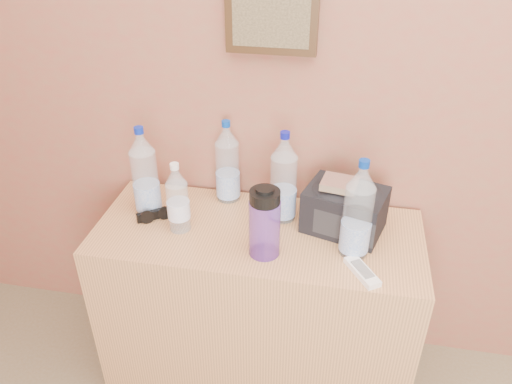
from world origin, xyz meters
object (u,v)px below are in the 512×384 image
dresser (257,305)px  ac_remote (362,272)px  nalgene_bottle (265,222)px  pet_large_a (145,176)px  pet_large_d (358,214)px  pet_large_c (283,182)px  foil_packet (340,184)px  pet_large_b (227,165)px  toiletry_bag (345,207)px  pet_small (178,201)px  sunglasses (155,214)px

dresser → ac_remote: size_ratio=7.90×
ac_remote → nalgene_bottle: bearing=-132.3°
pet_large_a → pet_large_d: size_ratio=0.98×
pet_large_d → pet_large_c: bearing=148.9°
pet_large_a → nalgene_bottle: 0.49m
pet_large_c → foil_packet: size_ratio=2.92×
ac_remote → pet_large_d: bearing=162.5°
pet_large_b → toiletry_bag: bearing=-14.9°
foil_packet → pet_large_c: bearing=167.1°
pet_small → pet_large_d: bearing=-2.0°
toiletry_bag → dresser: bearing=-149.8°
pet_large_d → nalgene_bottle: pet_large_d is taller
nalgene_bottle → dresser: bearing=111.0°
dresser → foil_packet: foil_packet is taller
pet_small → toiletry_bag: bearing=10.8°
pet_large_a → pet_large_b: size_ratio=1.05×
ac_remote → sunglasses: bearing=-136.2°
toiletry_bag → foil_packet: bearing=-131.6°
dresser → nalgene_bottle: bearing=-69.0°
pet_large_c → pet_small: pet_large_c is taller
nalgene_bottle → pet_small: bearing=166.1°
toiletry_bag → sunglasses: bearing=-158.0°
dresser → pet_large_d: 0.61m
pet_large_b → pet_large_d: size_ratio=0.94×
dresser → toiletry_bag: (0.29, 0.07, 0.45)m
dresser → pet_large_a: (-0.42, 0.05, 0.51)m
pet_large_b → foil_packet: 0.44m
toiletry_bag → pet_small: bearing=-153.0°
pet_small → pet_large_c: bearing=21.5°
ac_remote → foil_packet: size_ratio=1.25×
dresser → pet_large_b: pet_large_b is taller
dresser → sunglasses: 0.53m
pet_large_a → nalgene_bottle: bearing=-19.3°
pet_large_b → nalgene_bottle: bearing=-57.4°
pet_small → foil_packet: size_ratio=2.23×
pet_large_c → toiletry_bag: size_ratio=1.30×
pet_large_d → ac_remote: size_ratio=2.37×
nalgene_bottle → sunglasses: (-0.42, 0.12, -0.11)m
pet_large_d → sunglasses: pet_large_d is taller
pet_large_c → foil_packet: 0.20m
sunglasses → ac_remote: sunglasses is taller
pet_large_c → nalgene_bottle: size_ratio=1.37×
pet_large_a → pet_large_b: 0.30m
pet_large_a → pet_large_d: pet_large_d is taller
pet_small → sunglasses: bearing=159.6°
pet_large_c → toiletry_bag: 0.23m
ac_remote → pet_large_c: bearing=-165.8°
foil_packet → pet_large_a: bearing=-179.4°
pet_large_b → pet_large_c: pet_large_c is taller
foil_packet → pet_large_b: bearing=162.1°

